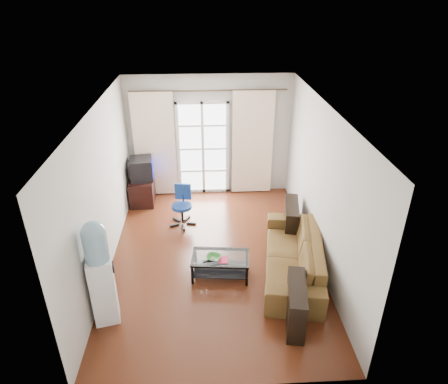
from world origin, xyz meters
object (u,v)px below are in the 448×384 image
object	(u,v)px
tv_stand	(143,190)
crt_tv	(140,169)
coffee_table	(220,263)
water_cooler	(100,271)
sofa	(293,255)
task_chair	(182,213)

from	to	relation	value
tv_stand	crt_tv	size ratio (longest dim) A/B	1.35
coffee_table	water_cooler	xyz separation A→B (m)	(-1.69, -0.88, 0.62)
sofa	coffee_table	world-z (taller)	sofa
coffee_table	tv_stand	xyz separation A→B (m)	(-1.60, 2.65, 0.04)
tv_stand	task_chair	world-z (taller)	task_chair
coffee_table	water_cooler	size ratio (longest dim) A/B	0.60
sofa	task_chair	distance (m)	2.52
sofa	tv_stand	bearing A→B (deg)	-122.97
coffee_table	water_cooler	bearing A→B (deg)	-152.57
sofa	coffee_table	size ratio (longest dim) A/B	2.43
water_cooler	sofa	bearing A→B (deg)	4.58
coffee_table	crt_tv	xyz separation A→B (m)	(-1.60, 2.65, 0.55)
sofa	water_cooler	world-z (taller)	water_cooler
tv_stand	water_cooler	world-z (taller)	water_cooler
coffee_table	task_chair	world-z (taller)	task_chair
sofa	coffee_table	xyz separation A→B (m)	(-1.22, -0.03, -0.09)
task_chair	water_cooler	xyz separation A→B (m)	(-1.00, -2.55, 0.62)
coffee_table	task_chair	xyz separation A→B (m)	(-0.69, 1.67, -0.00)
crt_tv	water_cooler	bearing A→B (deg)	-98.75
tv_stand	crt_tv	xyz separation A→B (m)	(0.00, -0.00, 0.52)
tv_stand	task_chair	bearing A→B (deg)	-48.51
task_chair	water_cooler	bearing A→B (deg)	-102.18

